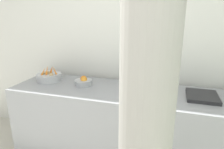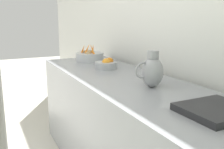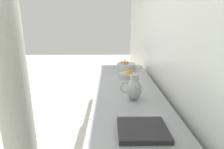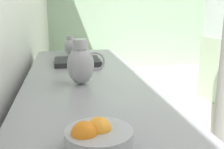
{
  "view_description": "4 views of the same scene",
  "coord_description": "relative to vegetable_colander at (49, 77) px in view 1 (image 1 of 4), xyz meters",
  "views": [
    {
      "loc": [
        0.56,
        0.49,
        1.72
      ],
      "look_at": [
        -1.38,
        -0.1,
        1.11
      ],
      "focal_mm": 32.28,
      "sensor_mm": 36.0,
      "label": 1
    },
    {
      "loc": [
        -0.5,
        1.66,
        1.37
      ],
      "look_at": [
        -1.32,
        0.03,
        0.97
      ],
      "focal_mm": 40.91,
      "sensor_mm": 36.0,
      "label": 2
    },
    {
      "loc": [
        -1.28,
        1.93,
        1.64
      ],
      "look_at": [
        -1.3,
        0.09,
        1.12
      ],
      "focal_mm": 29.51,
      "sensor_mm": 36.0,
      "label": 3
    },
    {
      "loc": [
        -1.6,
        -1.24,
        1.33
      ],
      "look_at": [
        -1.39,
        -0.06,
        1.03
      ],
      "focal_mm": 43.55,
      "sensor_mm": 36.0,
      "label": 4
    }
  ],
  "objects": [
    {
      "name": "counter_sink_basin",
      "position": [
        0.04,
        1.8,
        -0.03
      ],
      "size": [
        0.34,
        0.3,
        0.04
      ],
      "primitive_type": "cube",
      "color": "#232326",
      "rests_on": "prep_counter"
    },
    {
      "name": "vegetable_colander",
      "position": [
        0.0,
        0.0,
        0.0
      ],
      "size": [
        0.31,
        0.31,
        0.2
      ],
      "color": "#ADAFB5",
      "rests_on": "prep_counter"
    },
    {
      "name": "orange_bowl",
      "position": [
        0.02,
        0.49,
        -0.01
      ],
      "size": [
        0.21,
        0.21,
        0.1
      ],
      "color": "#9EA0A5",
      "rests_on": "prep_counter"
    },
    {
      "name": "tile_wall_left",
      "position": [
        -0.41,
        1.59,
        0.54
      ],
      "size": [
        0.1,
        8.42,
        3.0
      ],
      "primitive_type": "cube",
      "color": "silver",
      "rests_on": "ground_plane"
    },
    {
      "name": "metal_pitcher_tall",
      "position": [
        0.03,
        1.23,
        0.06
      ],
      "size": [
        0.21,
        0.15,
        0.25
      ],
      "color": "#939399",
      "rests_on": "prep_counter"
    },
    {
      "name": "prep_counter",
      "position": [
        0.06,
        1.09,
        -0.5
      ],
      "size": [
        0.73,
        2.76,
        0.91
      ],
      "primitive_type": "cube",
      "color": "gray",
      "rests_on": "ground_plane"
    },
    {
      "name": "support_column",
      "position": [
        1.13,
        1.36,
        0.54
      ],
      "size": [
        0.29,
        0.29,
        3.0
      ],
      "primitive_type": "cylinder",
      "color": "#9E9B93",
      "rests_on": "ground_plane"
    }
  ]
}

